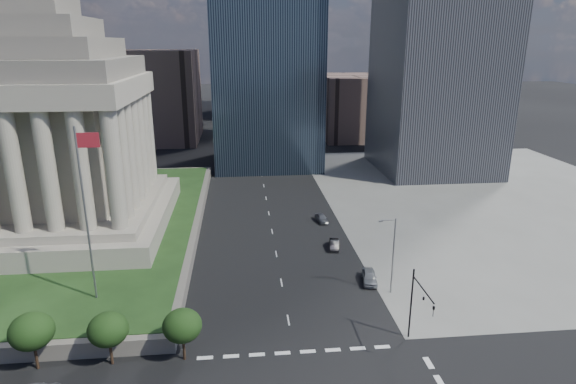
{
  "coord_description": "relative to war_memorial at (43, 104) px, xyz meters",
  "views": [
    {
      "loc": [
        -4.81,
        -27.63,
        30.19
      ],
      "look_at": [
        -0.05,
        19.87,
        15.32
      ],
      "focal_mm": 30.0,
      "sensor_mm": 36.0,
      "label": 1
    }
  ],
  "objects": [
    {
      "name": "building_filler_ne",
      "position": [
        66.0,
        82.0,
        -11.4
      ],
      "size": [
        20.0,
        30.0,
        20.0
      ],
      "primitive_type": "cube",
      "color": "brown",
      "rests_on": "ground"
    },
    {
      "name": "ground",
      "position": [
        34.0,
        52.0,
        -21.4
      ],
      "size": [
        500.0,
        500.0,
        0.0
      ],
      "primitive_type": "plane",
      "color": "black",
      "rests_on": "ground"
    },
    {
      "name": "traffic_signal_ne",
      "position": [
        46.5,
        -34.3,
        -16.15
      ],
      "size": [
        0.3,
        5.74,
        8.0
      ],
      "color": "black",
      "rests_on": "ground"
    },
    {
      "name": "midrise_glass",
      "position": [
        36.0,
        47.0,
        8.6
      ],
      "size": [
        26.0,
        26.0,
        60.0
      ],
      "primitive_type": "cube",
      "color": "black",
      "rests_on": "ground"
    },
    {
      "name": "building_filler_nw",
      "position": [
        4.0,
        82.0,
        -7.4
      ],
      "size": [
        24.0,
        30.0,
        28.0
      ],
      "primitive_type": "cube",
      "color": "brown",
      "rests_on": "ground"
    },
    {
      "name": "street_lamp_north",
      "position": [
        47.33,
        -23.0,
        -15.74
      ],
      "size": [
        2.13,
        0.22,
        10.0
      ],
      "color": "slate",
      "rests_on": "ground"
    },
    {
      "name": "war_memorial",
      "position": [
        0.0,
        0.0,
        0.0
      ],
      "size": [
        34.0,
        34.0,
        39.0
      ],
      "primitive_type": null,
      "color": "gray",
      "rests_on": "plaza_lawn"
    },
    {
      "name": "parked_sedan_mid",
      "position": [
        43.0,
        -8.86,
        -20.74
      ],
      "size": [
        1.96,
        4.14,
        1.31
      ],
      "primitive_type": "imported",
      "rotation": [
        0.0,
        0.0,
        -0.15
      ],
      "color": "black",
      "rests_on": "ground"
    },
    {
      "name": "flagpole",
      "position": [
        12.17,
        -24.0,
        -8.29
      ],
      "size": [
        2.52,
        0.24,
        20.0
      ],
      "color": "slate",
      "rests_on": "plaza_lawn"
    },
    {
      "name": "parked_sedan_far",
      "position": [
        43.0,
        2.7,
        -20.71
      ],
      "size": [
        4.23,
        2.15,
        1.38
      ],
      "primitive_type": "imported",
      "rotation": [
        0.0,
        0.0,
        0.13
      ],
      "color": "#5B5D63",
      "rests_on": "ground"
    },
    {
      "name": "parked_sedan_near",
      "position": [
        45.5,
        -19.99,
        -20.62
      ],
      "size": [
        2.53,
        4.82,
        1.56
      ],
      "primitive_type": "imported",
      "rotation": [
        0.0,
        0.0,
        -0.15
      ],
      "color": "gray",
      "rests_on": "ground"
    },
    {
      "name": "sidewalk_ne",
      "position": [
        80.0,
        12.0,
        -21.38
      ],
      "size": [
        68.0,
        90.0,
        0.03
      ],
      "primitive_type": "cube",
      "color": "slate",
      "rests_on": "ground"
    }
  ]
}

